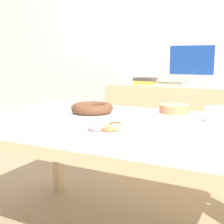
% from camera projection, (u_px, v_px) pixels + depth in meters
% --- Properties ---
extents(wall_back, '(8.00, 0.10, 2.60)m').
position_uv_depth(wall_back, '(193.00, 40.00, 3.10)').
color(wall_back, silver).
rests_on(wall_back, ground).
extents(dining_table, '(1.83, 1.07, 0.76)m').
position_uv_depth(dining_table, '(127.00, 135.00, 1.79)').
color(dining_table, silver).
rests_on(dining_table, ground).
extents(sideboard, '(1.44, 0.44, 0.87)m').
position_uv_depth(sideboard, '(182.00, 131.00, 2.98)').
color(sideboard, '#D1B284').
rests_on(sideboard, ground).
extents(computer_monitor, '(0.42, 0.20, 0.38)m').
position_uv_depth(computer_monitor, '(192.00, 65.00, 2.84)').
color(computer_monitor, silver).
rests_on(computer_monitor, sideboard).
extents(book_stack, '(0.21, 0.19, 0.06)m').
position_uv_depth(book_stack, '(145.00, 81.00, 3.07)').
color(book_stack, '#B29933').
rests_on(book_stack, sideboard).
extents(cake_chocolate_round, '(0.29, 0.29, 0.07)m').
position_uv_depth(cake_chocolate_round, '(174.00, 110.00, 1.99)').
color(cake_chocolate_round, white).
rests_on(cake_chocolate_round, dining_table).
extents(cake_golden_bundt, '(0.28, 0.28, 0.07)m').
position_uv_depth(cake_golden_bundt, '(92.00, 109.00, 1.99)').
color(cake_golden_bundt, white).
rests_on(cake_golden_bundt, dining_table).
extents(pastry_platter, '(0.30, 0.30, 0.04)m').
position_uv_depth(pastry_platter, '(105.00, 128.00, 1.54)').
color(pastry_platter, white).
rests_on(pastry_platter, dining_table).
extents(plate_stack, '(0.21, 0.21, 0.08)m').
position_uv_depth(plate_stack, '(223.00, 115.00, 1.76)').
color(plate_stack, white).
rests_on(plate_stack, dining_table).
extents(tealight_near_cakes, '(0.04, 0.04, 0.04)m').
position_uv_depth(tealight_near_cakes, '(69.00, 108.00, 2.18)').
color(tealight_near_cakes, silver).
rests_on(tealight_near_cakes, dining_table).
extents(tealight_near_front, '(0.04, 0.04, 0.04)m').
position_uv_depth(tealight_near_front, '(58.00, 105.00, 2.32)').
color(tealight_near_front, silver).
rests_on(tealight_near_front, dining_table).
extents(tealight_centre, '(0.04, 0.04, 0.04)m').
position_uv_depth(tealight_centre, '(46.00, 115.00, 1.92)').
color(tealight_centre, silver).
rests_on(tealight_centre, dining_table).
extents(tealight_right_edge, '(0.04, 0.04, 0.04)m').
position_uv_depth(tealight_right_edge, '(52.00, 111.00, 2.08)').
color(tealight_right_edge, silver).
rests_on(tealight_right_edge, dining_table).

